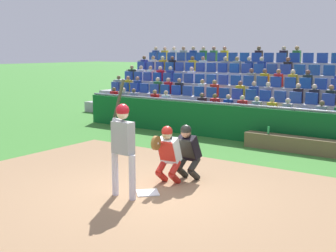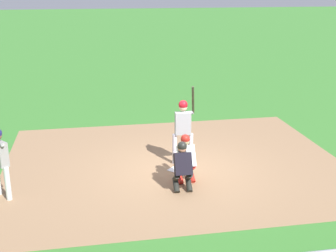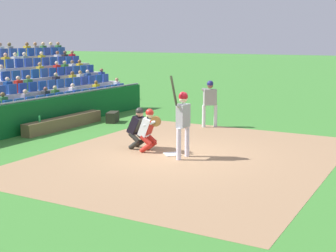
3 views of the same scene
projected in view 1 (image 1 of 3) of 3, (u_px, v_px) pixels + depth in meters
ground_plane at (148, 193)px, 8.95m from camera, size 160.00×160.00×0.00m
infield_dirt_patch at (132, 200)px, 8.55m from camera, size 9.58×7.72×0.01m
home_plate_marker at (148, 193)px, 8.94m from camera, size 0.62×0.62×0.02m
batter_at_plate at (123, 139)px, 8.52m from camera, size 0.61×0.44×2.30m
catcher_crouching at (168, 151)px, 9.47m from camera, size 0.50×0.74×1.30m
home_plate_umpire at (188, 149)px, 9.77m from camera, size 0.47×0.48×1.28m
dugout_wall at (267, 126)px, 13.62m from camera, size 14.72×0.24×1.18m
dugout_bench at (311, 146)px, 12.35m from camera, size 3.87×0.40×0.44m
water_bottle_on_bench at (269, 130)px, 13.01m from camera, size 0.07×0.07×0.21m
bleacher_stand at (318, 100)px, 17.63m from camera, size 19.95×5.02×3.05m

